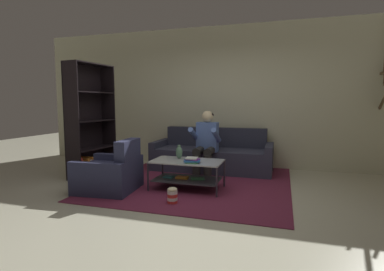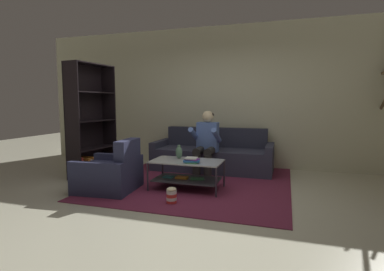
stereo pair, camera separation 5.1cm
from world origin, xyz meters
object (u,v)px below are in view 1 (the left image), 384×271
armchair (110,174)px  couch (212,156)px  popcorn_tub (172,195)px  person_seated_center (206,141)px  bookshelf (87,130)px  book_stack (192,160)px  coffee_table (187,170)px  vase (179,152)px

armchair → couch: bearing=57.8°
couch → popcorn_tub: couch is taller
person_seated_center → popcorn_tub: size_ratio=5.44×
bookshelf → popcorn_tub: (1.99, -0.97, -0.74)m
bookshelf → armchair: bearing=-38.0°
book_stack → popcorn_tub: bearing=-100.9°
armchair → popcorn_tub: (1.10, -0.27, -0.15)m
coffee_table → armchair: size_ratio=1.22×
couch → armchair: size_ratio=2.62×
coffee_table → bookshelf: (-1.98, 0.29, 0.55)m
person_seated_center → vase: person_seated_center is taller
book_stack → bookshelf: (-2.10, 0.42, 0.36)m
vase → popcorn_tub: bearing=-76.8°
vase → armchair: bearing=-149.0°
person_seated_center → bookshelf: 2.14m
couch → bookshelf: bookshelf is taller
coffee_table → vase: 0.33m
coffee_table → armchair: bearing=-159.1°
person_seated_center → armchair: (-1.15, -1.31, -0.39)m
coffee_table → popcorn_tub: coffee_table is taller
popcorn_tub → couch: bearing=88.6°
person_seated_center → popcorn_tub: person_seated_center is taller
couch → bookshelf: 2.40m
couch → person_seated_center: bearing=-90.0°
vase → armchair: size_ratio=0.24×
person_seated_center → coffee_table: 0.97m
couch → book_stack: (0.05, -1.55, 0.21)m
bookshelf → person_seated_center: bearing=16.7°
vase → book_stack: bearing=-42.0°
person_seated_center → coffee_table: (-0.07, -0.90, -0.35)m
armchair → vase: bearing=31.0°
bookshelf → coffee_table: bearing=-8.2°
couch → armchair: couch is taller
person_seated_center → armchair: person_seated_center is taller
vase → armchair: (-0.91, -0.54, -0.29)m
couch → person_seated_center: size_ratio=1.96×
couch → vase: couch is taller
person_seated_center → armchair: size_ratio=1.34×
person_seated_center → bookshelf: size_ratio=0.59×
book_stack → armchair: (-1.21, -0.28, -0.23)m
vase → popcorn_tub: size_ratio=0.98×
couch → coffee_table: size_ratio=2.15×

